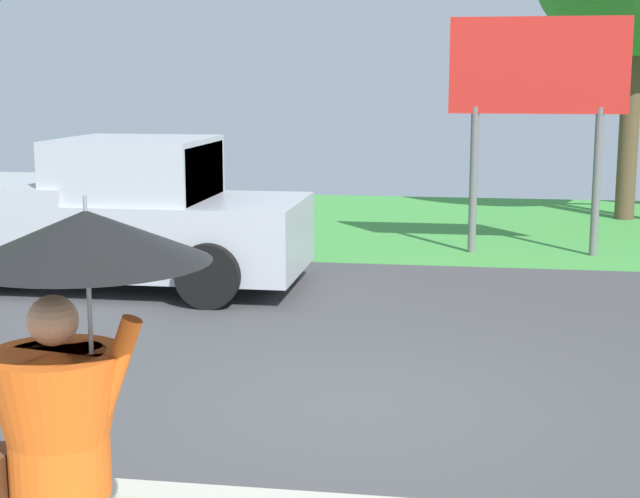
{
  "coord_description": "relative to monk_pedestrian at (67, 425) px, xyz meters",
  "views": [
    {
      "loc": [
        0.87,
        -7.33,
        2.61
      ],
      "look_at": [
        -0.44,
        1.0,
        1.1
      ],
      "focal_mm": 53.51,
      "sensor_mm": 36.0,
      "label": 1
    }
  ],
  "objects": [
    {
      "name": "monk_pedestrian",
      "position": [
        0.0,
        0.0,
        0.0
      ],
      "size": [
        1.1,
        1.05,
        2.13
      ],
      "rotation": [
        0.0,
        0.0,
        -0.29
      ],
      "color": "#E55B19",
      "rests_on": "ground_plane"
    },
    {
      "name": "ground_plane",
      "position": [
        0.83,
        6.54,
        -1.17
      ],
      "size": [
        40.0,
        22.0,
        0.2
      ],
      "color": "#424244"
    },
    {
      "name": "pickup_truck",
      "position": [
        -2.9,
        7.67,
        -0.25
      ],
      "size": [
        5.2,
        2.28,
        1.88
      ],
      "rotation": [
        0.0,
        0.0,
        0.14
      ],
      "color": "#ADB2BA",
      "rests_on": "ground_plane"
    },
    {
      "name": "roadside_billboard",
      "position": [
        2.67,
        10.77,
        1.42
      ],
      "size": [
        2.6,
        0.12,
        3.5
      ],
      "color": "slate",
      "rests_on": "ground_plane"
    }
  ]
}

